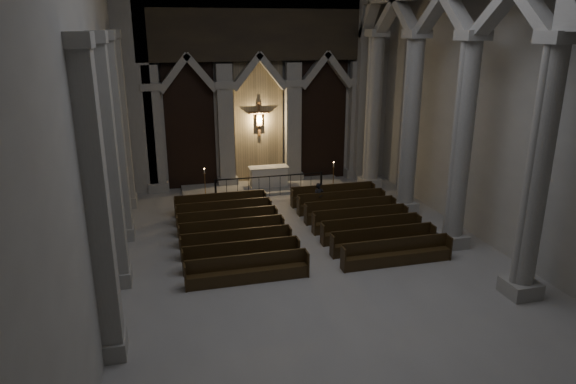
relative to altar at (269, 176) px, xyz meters
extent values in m
plane|color=#9D9B95|center=(-0.23, -10.57, -0.67)|extent=(24.00, 24.00, 0.00)
cube|color=#A7A59C|center=(-0.23, 1.43, 5.33)|extent=(14.00, 0.10, 12.00)
cube|color=#A7A59C|center=(-7.23, -10.57, 5.33)|extent=(0.10, 24.00, 12.00)
cube|color=#A7A59C|center=(6.77, -10.57, 5.33)|extent=(0.10, 24.00, 12.00)
cube|color=#9F9C94|center=(-5.63, 0.93, 2.53)|extent=(0.80, 0.50, 6.40)
cube|color=#9F9C94|center=(-5.63, 0.93, -0.42)|extent=(1.05, 0.70, 0.50)
cube|color=#9F9C94|center=(-5.63, 0.93, 4.68)|extent=(1.00, 0.65, 0.35)
cube|color=#9F9C94|center=(-2.03, 0.93, 2.53)|extent=(0.80, 0.50, 6.40)
cube|color=#9F9C94|center=(-2.03, 0.93, -0.42)|extent=(1.05, 0.70, 0.50)
cube|color=#9F9C94|center=(-2.03, 0.93, 4.68)|extent=(1.00, 0.65, 0.35)
cube|color=#9F9C94|center=(1.57, 0.93, 2.53)|extent=(0.80, 0.50, 6.40)
cube|color=#9F9C94|center=(1.57, 0.93, -0.42)|extent=(1.05, 0.70, 0.50)
cube|color=#9F9C94|center=(1.57, 0.93, 4.68)|extent=(1.00, 0.65, 0.35)
cube|color=#9F9C94|center=(5.17, 0.93, 2.53)|extent=(0.80, 0.50, 6.40)
cube|color=#9F9C94|center=(5.17, 0.93, -0.42)|extent=(1.05, 0.70, 0.50)
cube|color=#9F9C94|center=(5.17, 0.93, 4.68)|extent=(1.00, 0.65, 0.35)
cube|color=black|center=(-3.83, 1.28, 2.83)|extent=(2.60, 0.15, 7.00)
cube|color=tan|center=(-0.23, 1.28, 2.83)|extent=(2.60, 0.15, 7.00)
cube|color=black|center=(3.37, 1.28, 2.83)|extent=(2.60, 0.15, 7.00)
cube|color=black|center=(-0.23, 0.93, 7.33)|extent=(12.00, 0.50, 3.00)
cube|color=#9F9C94|center=(-6.43, 0.93, 3.83)|extent=(1.60, 0.50, 9.00)
cube|color=#9F9C94|center=(5.97, 0.93, 3.83)|extent=(1.60, 0.50, 9.00)
plane|color=#EABB69|center=(-0.23, 1.25, 2.83)|extent=(1.50, 0.00, 1.50)
cube|color=#55361D|center=(-0.23, 1.16, 2.83)|extent=(0.13, 0.08, 1.80)
cube|color=#55361D|center=(-0.23, 1.16, 3.18)|extent=(1.10, 0.08, 0.13)
cube|color=tan|center=(-0.23, 1.10, 2.78)|extent=(0.26, 0.10, 0.60)
sphere|color=tan|center=(-0.23, 1.10, 3.18)|extent=(0.17, 0.17, 0.17)
cylinder|color=tan|center=(-0.49, 1.10, 3.15)|extent=(0.45, 0.08, 0.08)
cylinder|color=tan|center=(0.03, 1.10, 3.15)|extent=(0.45, 0.08, 0.08)
cube|color=#9F9C94|center=(5.27, -1.07, -0.42)|extent=(1.00, 1.00, 0.50)
cylinder|color=#9F9C94|center=(5.27, -1.07, 3.33)|extent=(0.70, 0.70, 7.50)
cube|color=#9F9C94|center=(5.27, -1.07, 7.18)|extent=(0.95, 0.95, 0.35)
cube|color=#9F9C94|center=(5.27, -5.07, -0.42)|extent=(1.00, 1.00, 0.50)
cylinder|color=#9F9C94|center=(5.27, -5.07, 3.33)|extent=(0.70, 0.70, 7.50)
cube|color=#9F9C94|center=(5.27, -5.07, 7.18)|extent=(0.95, 0.95, 0.35)
cube|color=#9F9C94|center=(5.27, -9.07, -0.42)|extent=(1.00, 1.00, 0.50)
cylinder|color=#9F9C94|center=(5.27, -9.07, 3.33)|extent=(0.70, 0.70, 7.50)
cube|color=#9F9C94|center=(5.27, -9.07, 7.18)|extent=(0.95, 0.95, 0.35)
cube|color=#9F9C94|center=(5.27, -13.07, -0.42)|extent=(1.00, 1.00, 0.50)
cylinder|color=#9F9C94|center=(5.27, -13.07, 3.33)|extent=(0.70, 0.70, 7.50)
cube|color=#9F9C94|center=(5.27, -13.07, 7.18)|extent=(0.95, 0.95, 0.35)
cube|color=#9F9C94|center=(5.27, 0.83, 3.93)|extent=(0.55, 1.20, 9.20)
cube|color=#9F9C94|center=(-6.98, -1.07, -0.42)|extent=(0.60, 1.00, 0.50)
cube|color=#9F9C94|center=(-6.98, -1.07, 3.33)|extent=(0.50, 0.80, 7.50)
cube|color=#9F9C94|center=(-6.98, -1.07, 7.18)|extent=(0.60, 1.00, 0.35)
cube|color=#9F9C94|center=(-6.98, -5.07, -0.42)|extent=(0.60, 1.00, 0.50)
cube|color=#9F9C94|center=(-6.98, -5.07, 3.33)|extent=(0.50, 0.80, 7.50)
cube|color=#9F9C94|center=(-6.98, -5.07, 7.18)|extent=(0.60, 1.00, 0.35)
cube|color=#9F9C94|center=(-6.98, -9.07, -0.42)|extent=(0.60, 1.00, 0.50)
cube|color=#9F9C94|center=(-6.98, -9.07, 3.33)|extent=(0.50, 0.80, 7.50)
cube|color=#9F9C94|center=(-6.98, -9.07, 7.18)|extent=(0.60, 1.00, 0.35)
cube|color=#9F9C94|center=(-6.98, -13.07, -0.42)|extent=(0.60, 1.00, 0.50)
cube|color=#9F9C94|center=(-6.98, -13.07, 3.33)|extent=(0.50, 0.80, 7.50)
cube|color=#9F9C94|center=(-6.98, -13.07, 7.18)|extent=(0.60, 1.00, 0.35)
cube|color=#9F9C94|center=(-0.23, 0.03, -0.60)|extent=(8.50, 2.60, 0.15)
cube|color=silver|center=(0.00, 0.00, -0.02)|extent=(1.89, 0.74, 1.00)
cube|color=silver|center=(0.00, 0.00, 0.50)|extent=(2.05, 0.82, 0.04)
cube|color=black|center=(-0.23, -1.28, 0.36)|extent=(5.42, 0.05, 0.05)
cube|color=black|center=(-2.93, -1.28, -0.13)|extent=(0.09, 0.09, 1.08)
cube|color=black|center=(2.48, -1.28, -0.13)|extent=(0.09, 0.09, 1.08)
cylinder|color=black|center=(-2.39, -1.28, -0.16)|extent=(0.02, 0.02, 1.00)
cylinder|color=black|center=(-1.85, -1.28, -0.16)|extent=(0.02, 0.02, 1.00)
cylinder|color=black|center=(-1.31, -1.28, -0.16)|extent=(0.02, 0.02, 1.00)
cylinder|color=black|center=(-0.77, -1.28, -0.16)|extent=(0.02, 0.02, 1.00)
cylinder|color=black|center=(-0.23, -1.28, -0.16)|extent=(0.02, 0.02, 1.00)
cylinder|color=black|center=(0.32, -1.28, -0.16)|extent=(0.02, 0.02, 1.00)
cylinder|color=black|center=(0.86, -1.28, -0.16)|extent=(0.02, 0.02, 1.00)
cylinder|color=black|center=(1.40, -1.28, -0.16)|extent=(0.02, 0.02, 1.00)
cylinder|color=black|center=(1.94, -1.28, -0.16)|extent=(0.02, 0.02, 1.00)
cylinder|color=olive|center=(-3.40, -0.90, -0.65)|extent=(0.26, 0.26, 0.06)
cylinder|color=olive|center=(-3.40, -0.90, -0.01)|extent=(0.04, 0.04, 1.27)
cylinder|color=olive|center=(-3.40, -0.90, 0.62)|extent=(0.13, 0.13, 0.02)
cylinder|color=beige|center=(-3.40, -0.90, 0.74)|extent=(0.05, 0.05, 0.22)
sphere|color=#FEB458|center=(-3.40, -0.90, 0.87)|extent=(0.05, 0.05, 0.05)
cylinder|color=olive|center=(3.13, -1.32, -0.65)|extent=(0.27, 0.27, 0.06)
cylinder|color=olive|center=(3.13, -1.32, -0.01)|extent=(0.04, 0.04, 1.27)
cylinder|color=olive|center=(3.13, -1.32, 0.63)|extent=(0.13, 0.13, 0.02)
cylinder|color=beige|center=(3.13, -1.32, 0.74)|extent=(0.05, 0.05, 0.22)
sphere|color=#FEB458|center=(3.13, -1.32, 0.88)|extent=(0.05, 0.05, 0.05)
cube|color=black|center=(-2.93, -3.18, -0.46)|extent=(4.09, 0.39, 0.44)
cube|color=black|center=(-2.93, -2.99, 0.01)|extent=(4.09, 0.07, 0.49)
cube|color=black|center=(-4.97, -3.18, -0.24)|extent=(0.06, 0.44, 0.88)
cube|color=black|center=(-0.88, -3.18, -0.24)|extent=(0.06, 0.44, 0.88)
cube|color=black|center=(2.47, -3.18, -0.46)|extent=(4.09, 0.39, 0.44)
cube|color=black|center=(2.47, -2.99, 0.01)|extent=(4.09, 0.07, 0.49)
cube|color=black|center=(0.43, -3.18, -0.24)|extent=(0.06, 0.44, 0.88)
cube|color=black|center=(4.52, -3.18, -0.24)|extent=(0.06, 0.44, 0.88)
cube|color=black|center=(-2.93, -4.33, -0.46)|extent=(4.09, 0.39, 0.44)
cube|color=black|center=(-2.93, -4.14, 0.01)|extent=(4.09, 0.07, 0.49)
cube|color=black|center=(-4.97, -4.33, -0.24)|extent=(0.06, 0.44, 0.88)
cube|color=black|center=(-0.88, -4.33, -0.24)|extent=(0.06, 0.44, 0.88)
cube|color=black|center=(2.47, -4.33, -0.46)|extent=(4.09, 0.39, 0.44)
cube|color=black|center=(2.47, -4.14, 0.01)|extent=(4.09, 0.07, 0.49)
cube|color=black|center=(0.43, -4.33, -0.24)|extent=(0.06, 0.44, 0.88)
cube|color=black|center=(4.52, -4.33, -0.24)|extent=(0.06, 0.44, 0.88)
cube|color=black|center=(-2.93, -5.47, -0.46)|extent=(4.09, 0.39, 0.44)
cube|color=black|center=(-2.93, -5.29, 0.01)|extent=(4.09, 0.07, 0.49)
cube|color=black|center=(-4.97, -5.47, -0.24)|extent=(0.06, 0.44, 0.88)
cube|color=black|center=(-0.88, -5.47, -0.24)|extent=(0.06, 0.44, 0.88)
cube|color=black|center=(2.47, -5.47, -0.46)|extent=(4.09, 0.39, 0.44)
cube|color=black|center=(2.47, -5.29, 0.01)|extent=(4.09, 0.07, 0.49)
cube|color=black|center=(0.43, -5.47, -0.24)|extent=(0.06, 0.44, 0.88)
cube|color=black|center=(4.52, -5.47, -0.24)|extent=(0.06, 0.44, 0.88)
cube|color=black|center=(-2.93, -6.62, -0.46)|extent=(4.09, 0.39, 0.44)
cube|color=black|center=(-2.93, -6.44, 0.01)|extent=(4.09, 0.07, 0.49)
cube|color=black|center=(-4.97, -6.62, -0.24)|extent=(0.06, 0.44, 0.88)
cube|color=black|center=(-0.88, -6.62, -0.24)|extent=(0.06, 0.44, 0.88)
cube|color=black|center=(2.47, -6.62, -0.46)|extent=(4.09, 0.39, 0.44)
cube|color=black|center=(2.47, -6.44, 0.01)|extent=(4.09, 0.07, 0.49)
cube|color=black|center=(0.43, -6.62, -0.24)|extent=(0.06, 0.44, 0.88)
cube|color=black|center=(4.52, -6.62, -0.24)|extent=(0.06, 0.44, 0.88)
cube|color=black|center=(-2.93, -7.77, -0.46)|extent=(4.09, 0.39, 0.44)
cube|color=black|center=(-2.93, -7.58, 0.01)|extent=(4.09, 0.07, 0.49)
cube|color=black|center=(-4.97, -7.77, -0.24)|extent=(0.06, 0.44, 0.88)
cube|color=black|center=(-0.88, -7.77, -0.24)|extent=(0.06, 0.44, 0.88)
cube|color=black|center=(2.47, -7.77, -0.46)|extent=(4.09, 0.39, 0.44)
cube|color=black|center=(2.47, -7.58, 0.01)|extent=(4.09, 0.07, 0.49)
cube|color=black|center=(0.43, -7.77, -0.24)|extent=(0.06, 0.44, 0.88)
cube|color=black|center=(4.52, -7.77, -0.24)|extent=(0.06, 0.44, 0.88)
cube|color=black|center=(-2.93, -8.92, -0.46)|extent=(4.09, 0.39, 0.44)
cube|color=black|center=(-2.93, -8.73, 0.01)|extent=(4.09, 0.07, 0.49)
cube|color=black|center=(-4.97, -8.92, -0.24)|extent=(0.06, 0.44, 0.88)
cube|color=black|center=(-0.88, -8.92, -0.24)|extent=(0.06, 0.44, 0.88)
cube|color=black|center=(2.47, -8.92, -0.46)|extent=(4.09, 0.39, 0.44)
cube|color=black|center=(2.47, -8.73, 0.01)|extent=(4.09, 0.07, 0.49)
cube|color=black|center=(0.43, -8.92, -0.24)|extent=(0.06, 0.44, 0.88)
cube|color=black|center=(4.52, -8.92, -0.24)|extent=(0.06, 0.44, 0.88)
cube|color=black|center=(-2.93, -10.06, -0.46)|extent=(4.09, 0.39, 0.44)
cube|color=black|center=(-2.93, -9.88, 0.01)|extent=(4.09, 0.07, 0.49)
cube|color=black|center=(-4.97, -10.06, -0.24)|extent=(0.06, 0.44, 0.88)
cube|color=black|center=(-0.88, -10.06, -0.24)|extent=(0.06, 0.44, 0.88)
cube|color=black|center=(2.47, -10.06, -0.46)|extent=(4.09, 0.39, 0.44)
cube|color=black|center=(2.47, -9.88, 0.01)|extent=(4.09, 0.07, 0.49)
cube|color=black|center=(0.43, -10.06, -0.24)|extent=(0.06, 0.44, 0.88)
cube|color=black|center=(4.52, -10.06, -0.24)|extent=(0.06, 0.44, 0.88)
imported|color=black|center=(1.46, -4.07, 0.00)|extent=(0.51, 0.34, 1.36)
camera|label=1|loc=(-5.49, -25.29, 7.42)|focal=32.00mm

